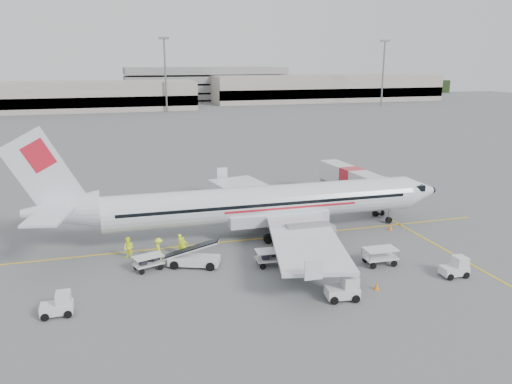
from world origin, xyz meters
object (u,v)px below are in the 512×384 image
jet_bridge (351,186)px  tug_fore (454,267)px  aircraft (265,180)px  tug_mid (342,288)px  tug_aft (56,304)px  belt_loader (194,249)px

jet_bridge → tug_fore: jet_bridge is taller
aircraft → tug_mid: size_ratio=17.27×
tug_fore → tug_aft: (-27.63, 2.02, -0.00)m
tug_mid → tug_aft: size_ratio=1.11×
jet_bridge → tug_mid: 24.08m
belt_loader → tug_mid: 11.93m
aircraft → tug_aft: aircraft is taller
jet_bridge → belt_loader: (-19.87, -12.91, -0.57)m
jet_bridge → tug_fore: bearing=-99.5°
aircraft → tug_fore: bearing=-48.6°
jet_bridge → tug_mid: bearing=-122.5°
aircraft → tug_fore: size_ratio=19.18×
aircraft → belt_loader: 9.85m
jet_bridge → tug_fore: size_ratio=7.63×
aircraft → tug_fore: (10.70, -12.60, -4.41)m
tug_mid → aircraft: bearing=101.9°
aircraft → jet_bridge: bearing=32.3°
aircraft → tug_fore: aircraft is taller
belt_loader → tug_mid: size_ratio=2.37×
tug_aft → jet_bridge: bearing=31.6°
jet_bridge → aircraft: bearing=-153.1°
belt_loader → tug_mid: bearing=-22.4°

